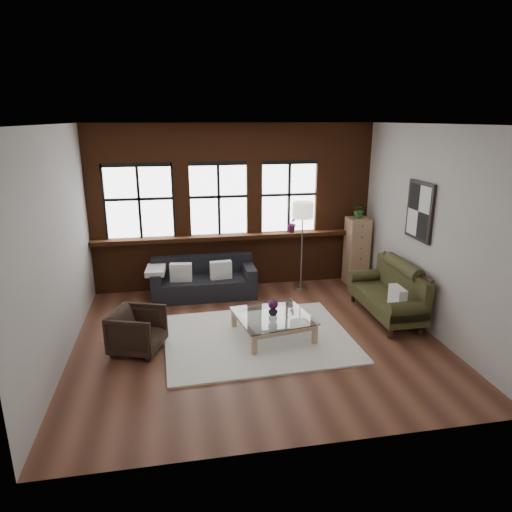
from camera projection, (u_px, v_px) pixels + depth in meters
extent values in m
plane|color=#532C1E|center=(257.00, 338.00, 7.09)|extent=(5.50, 5.50, 0.00)
plane|color=white|center=(257.00, 124.00, 6.17)|extent=(5.50, 5.50, 0.00)
plane|color=#B5B0A8|center=(234.00, 207.00, 8.98)|extent=(5.50, 0.00, 5.50)
plane|color=#B5B0A8|center=(305.00, 305.00, 4.28)|extent=(5.50, 0.00, 5.50)
plane|color=#B5B0A8|center=(57.00, 248.00, 6.16)|extent=(0.00, 5.00, 5.00)
plane|color=#B5B0A8|center=(430.00, 231.00, 7.10)|extent=(0.00, 5.00, 5.00)
cube|color=#552914|center=(235.00, 236.00, 9.00)|extent=(5.50, 0.30, 0.08)
cube|color=white|center=(258.00, 338.00, 7.07)|extent=(2.91, 2.32, 0.03)
cube|color=silver|center=(181.00, 272.00, 8.44)|extent=(0.41, 0.19, 0.34)
cube|color=silver|center=(221.00, 270.00, 8.57)|extent=(0.41, 0.18, 0.34)
cube|color=silver|center=(397.00, 297.00, 7.16)|extent=(0.15, 0.38, 0.34)
imported|color=black|center=(138.00, 331.00, 6.62)|extent=(0.89, 0.88, 0.64)
imported|color=#B2B2B2|center=(273.00, 311.00, 7.04)|extent=(0.17, 0.17, 0.15)
sphere|color=#471847|center=(273.00, 304.00, 7.01)|extent=(0.15, 0.15, 0.15)
cube|color=tan|center=(356.00, 251.00, 9.31)|extent=(0.42, 0.42, 1.37)
imported|color=#2D5923|center=(359.00, 210.00, 9.06)|extent=(0.32, 0.29, 0.33)
imported|color=#471847|center=(293.00, 223.00, 9.11)|extent=(0.24, 0.22, 0.37)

